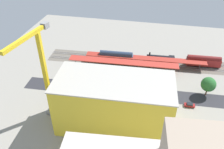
% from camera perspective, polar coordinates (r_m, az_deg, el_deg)
% --- Properties ---
extents(ground_plane, '(155.23, 155.23, 0.00)m').
position_cam_1_polar(ground_plane, '(110.68, 4.74, -2.60)').
color(ground_plane, gray).
rests_on(ground_plane, ground).
extents(rail_bed, '(97.55, 17.85, 0.01)m').
position_cam_1_polar(rail_bed, '(128.60, 6.08, 3.14)').
color(rail_bed, '#665E54').
rests_on(rail_bed, ground).
extents(street_asphalt, '(97.35, 13.86, 0.01)m').
position_cam_1_polar(street_asphalt, '(106.39, 4.33, -4.35)').
color(street_asphalt, '#2D2D33').
rests_on(street_asphalt, ground).
extents(track_rails, '(96.90, 11.43, 0.12)m').
position_cam_1_polar(track_rails, '(128.51, 6.09, 3.21)').
color(track_rails, '#9E9EA8').
rests_on(track_rails, ground).
extents(platform_canopy_near, '(55.74, 7.94, 4.18)m').
position_cam_1_polar(platform_canopy_near, '(120.05, 2.64, 3.07)').
color(platform_canopy_near, '#B73328').
rests_on(platform_canopy_near, ground).
extents(platform_canopy_far, '(62.31, 7.53, 4.13)m').
position_cam_1_polar(platform_canopy_far, '(124.37, 7.96, 3.92)').
color(platform_canopy_far, '#A82D23').
rests_on(platform_canopy_far, ground).
extents(locomotive, '(16.15, 3.53, 5.10)m').
position_cam_1_polar(locomotive, '(129.55, 11.91, 3.74)').
color(locomotive, black).
rests_on(locomotive, ground).
extents(passenger_coach, '(17.34, 3.89, 6.04)m').
position_cam_1_polar(passenger_coach, '(131.20, 21.22, 3.09)').
color(passenger_coach, black).
rests_on(passenger_coach, ground).
extents(freight_coach_far, '(18.06, 3.94, 6.20)m').
position_cam_1_polar(freight_coach_far, '(126.10, 1.00, 4.39)').
color(freight_coach_far, black).
rests_on(freight_coach_far, ground).
extents(parked_car_0, '(4.26, 1.94, 1.59)m').
position_cam_1_polar(parked_car_0, '(103.77, 18.19, -7.02)').
color(parked_car_0, black).
rests_on(parked_car_0, ground).
extents(parked_car_1, '(4.65, 2.14, 1.71)m').
position_cam_1_polar(parked_car_1, '(103.13, 14.04, -6.41)').
color(parked_car_1, black).
rests_on(parked_car_1, ground).
extents(parked_car_2, '(4.60, 1.91, 1.73)m').
position_cam_1_polar(parked_car_2, '(102.49, 8.99, -5.96)').
color(parked_car_2, black).
rests_on(parked_car_2, ground).
extents(parked_car_3, '(4.14, 1.86, 1.57)m').
position_cam_1_polar(parked_car_3, '(103.58, 4.48, -5.11)').
color(parked_car_3, black).
rests_on(parked_car_3, ground).
extents(parked_car_4, '(4.18, 1.76, 1.70)m').
position_cam_1_polar(parked_car_4, '(104.33, -0.66, -4.60)').
color(parked_car_4, black).
rests_on(parked_car_4, ground).
extents(parked_car_5, '(4.56, 1.81, 1.79)m').
position_cam_1_polar(parked_car_5, '(105.77, -4.71, -4.09)').
color(parked_car_5, black).
rests_on(parked_car_5, ground).
extents(parked_car_6, '(4.77, 1.99, 1.65)m').
position_cam_1_polar(parked_car_6, '(108.58, -9.31, -3.35)').
color(parked_car_6, black).
rests_on(parked_car_6, ground).
extents(construction_building, '(41.39, 20.73, 19.62)m').
position_cam_1_polar(construction_building, '(85.56, 0.45, -7.08)').
color(construction_building, yellow).
rests_on(construction_building, ground).
extents(construction_roof_slab, '(42.02, 21.36, 0.40)m').
position_cam_1_polar(construction_roof_slab, '(79.26, 0.48, -1.67)').
color(construction_roof_slab, '#B7B2A8').
rests_on(construction_roof_slab, construction_building).
extents(tower_crane, '(4.85, 21.66, 36.52)m').
position_cam_1_polar(tower_crane, '(86.28, -16.41, 0.88)').
color(tower_crane, gray).
rests_on(tower_crane, ground).
extents(box_truck_0, '(9.16, 2.51, 3.11)m').
position_cam_1_polar(box_truck_0, '(101.16, 9.38, -6.06)').
color(box_truck_0, black).
rests_on(box_truck_0, ground).
extents(street_tree_0, '(5.80, 5.80, 8.00)m').
position_cam_1_polar(street_tree_0, '(113.74, -9.43, 1.28)').
color(street_tree_0, brown).
rests_on(street_tree_0, ground).
extents(street_tree_1, '(4.20, 4.20, 6.37)m').
position_cam_1_polar(street_tree_1, '(107.86, 6.27, -1.03)').
color(street_tree_1, brown).
rests_on(street_tree_1, ground).
extents(street_tree_2, '(6.38, 6.38, 8.83)m').
position_cam_1_polar(street_tree_2, '(109.63, 22.23, -2.22)').
color(street_tree_2, brown).
rests_on(street_tree_2, ground).
extents(street_tree_3, '(4.99, 4.99, 8.08)m').
position_cam_1_polar(street_tree_3, '(112.49, -7.43, 1.35)').
color(street_tree_3, brown).
rests_on(street_tree_3, ground).
extents(street_tree_4, '(5.21, 5.21, 7.61)m').
position_cam_1_polar(street_tree_4, '(108.10, 2.13, -0.25)').
color(street_tree_4, brown).
rests_on(street_tree_4, ground).
extents(street_tree_5, '(6.14, 6.14, 9.01)m').
position_cam_1_polar(street_tree_5, '(107.30, 2.09, 0.08)').
color(street_tree_5, brown).
rests_on(street_tree_5, ground).
extents(traffic_light, '(0.50, 0.36, 6.35)m').
position_cam_1_polar(traffic_light, '(103.26, -6.26, -2.87)').
color(traffic_light, '#333333').
rests_on(traffic_light, ground).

